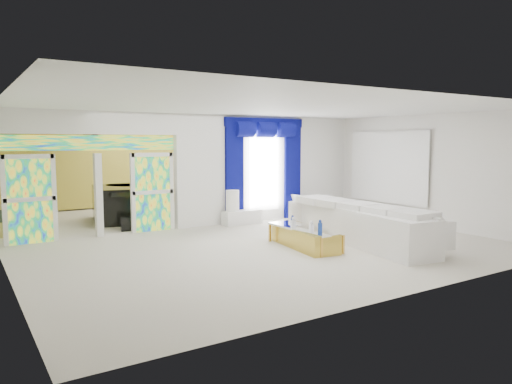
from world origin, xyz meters
TOP-DOWN VIEW (x-y plane):
  - floor at (0.00, 0.00)m, footprint 12.00×12.00m
  - dividing_wall at (2.15, 1.00)m, footprint 5.70×0.18m
  - dividing_header at (-2.85, 1.00)m, footprint 4.30×0.18m
  - stained_panel_left at (-4.28, 1.00)m, footprint 0.95×0.04m
  - stained_panel_right at (-1.42, 1.00)m, footprint 0.95×0.04m
  - stained_transom at (-2.85, 1.00)m, footprint 4.00×0.05m
  - window_pane at (1.90, 0.90)m, footprint 1.00×0.02m
  - blue_drape_left at (0.90, 0.87)m, footprint 0.55×0.10m
  - blue_drape_right at (2.90, 0.87)m, footprint 0.55×0.10m
  - blue_pelmet at (1.90, 0.87)m, footprint 2.60×0.12m
  - wall_mirror at (4.94, -1.00)m, footprint 0.04×2.70m
  - gold_curtains at (0.00, 5.90)m, footprint 9.70×0.12m
  - white_sofa at (1.99, -2.91)m, footprint 1.46×4.23m
  - coffee_table at (0.64, -2.61)m, footprint 0.90×1.97m
  - console_table at (1.02, 0.65)m, footprint 1.16×0.42m
  - table_lamp at (0.72, 0.65)m, footprint 0.36×0.36m
  - armchair at (3.30, 0.58)m, footprint 1.02×1.16m
  - grand_piano at (-1.65, 2.98)m, footprint 1.88×2.24m
  - piano_bench at (-1.65, 1.38)m, footprint 1.02×0.56m
  - tv_console at (-4.75, 2.24)m, footprint 0.57×0.53m
  - chandelier at (-2.30, 3.40)m, footprint 0.60×0.60m
  - decanters at (0.62, -2.67)m, footprint 0.22×1.21m

SIDE VIEW (x-z plane):
  - floor at x=0.00m, z-range 0.00..0.00m
  - piano_bench at x=-1.65m, z-range 0.00..0.32m
  - console_table at x=1.02m, z-range 0.00..0.38m
  - coffee_table at x=0.64m, z-range 0.00..0.42m
  - armchair at x=3.30m, z-range 0.00..0.72m
  - tv_console at x=-4.75m, z-range 0.00..0.76m
  - white_sofa at x=1.99m, z-range 0.00..0.79m
  - grand_piano at x=-1.65m, z-range 0.00..1.00m
  - decanters at x=0.62m, z-range 0.40..0.61m
  - table_lamp at x=0.72m, z-range 0.38..0.96m
  - stained_panel_left at x=-4.28m, z-range 0.00..2.00m
  - stained_panel_right at x=-1.42m, z-range 0.00..2.00m
  - blue_drape_left at x=0.90m, z-range 0.00..2.80m
  - blue_drape_right at x=2.90m, z-range 0.00..2.80m
  - window_pane at x=1.90m, z-range 0.30..2.60m
  - dividing_wall at x=2.15m, z-range 0.00..3.00m
  - gold_curtains at x=0.00m, z-range 0.05..2.95m
  - wall_mirror at x=4.94m, z-range 0.60..2.50m
  - stained_transom at x=-2.85m, z-range 2.08..2.42m
  - chandelier at x=-2.30m, z-range 2.35..2.95m
  - dividing_header at x=-2.85m, z-range 2.45..3.00m
  - blue_pelmet at x=1.90m, z-range 2.69..2.94m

